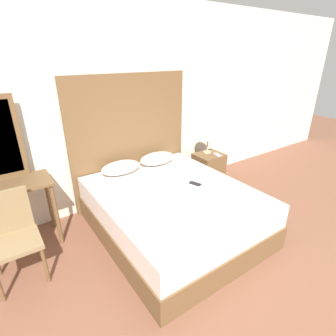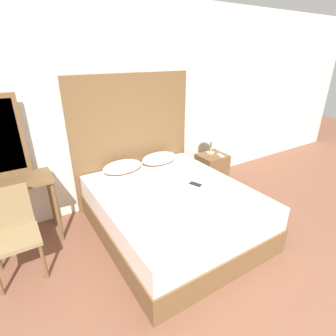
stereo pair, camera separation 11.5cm
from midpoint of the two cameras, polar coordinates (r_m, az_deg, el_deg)
name	(u,v)px [view 2 (the right image)]	position (r m, az deg, el deg)	size (l,w,h in m)	color
ground_plane	(280,332)	(2.62, 24.61, -29.78)	(16.00, 16.00, 0.00)	brown
wall_back	(129,107)	(3.70, -7.50, 13.03)	(10.00, 0.06, 2.70)	silver
bed	(172,211)	(3.20, 2.00, -9.35)	(1.66, 1.98, 0.56)	brown
headboard	(133,140)	(3.74, -6.69, 6.03)	(1.75, 0.05, 1.79)	brown
pillow_left	(122,167)	(3.52, -8.98, 0.26)	(0.53, 0.31, 0.16)	silver
pillow_right	(159,158)	(3.76, -1.04, 2.12)	(0.53, 0.31, 0.16)	silver
phone_on_bed	(195,184)	(3.21, 7.02, -3.50)	(0.12, 0.16, 0.01)	black
nightstand	(212,170)	(4.38, 10.20, -0.39)	(0.44, 0.39, 0.53)	brown
table_lamp	(212,136)	(4.25, 10.26, 6.95)	(0.31, 0.31, 0.37)	tan
phone_on_nightstand	(221,155)	(4.26, 12.14, 2.69)	(0.10, 0.16, 0.01)	#B7B7BC
vanity_desk	(6,196)	(3.25, -31.01, -5.29)	(0.97, 0.46, 0.78)	brown
chair	(12,228)	(2.93, -29.90, -11.28)	(0.44, 0.43, 0.87)	olive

